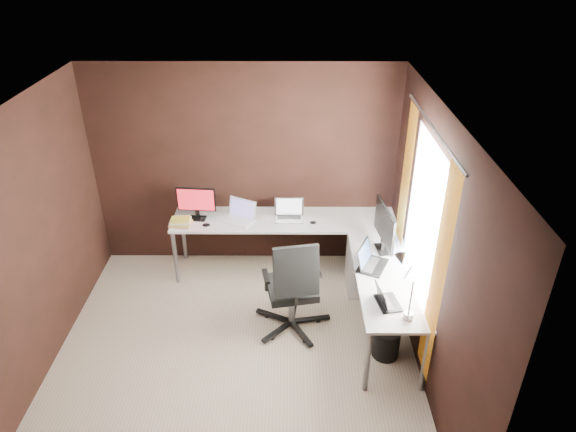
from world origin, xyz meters
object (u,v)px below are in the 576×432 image
(laptop_black_big, at_px, (369,261))
(book_stack, at_px, (180,222))
(monitor_right, at_px, (385,227))
(desk_lamp, at_px, (404,278))
(monitor_left, at_px, (196,202))
(drawer_pedestal, at_px, (366,266))
(laptop_white, at_px, (240,216))
(office_chair, at_px, (292,303))
(laptop_black_small, at_px, (386,300))
(wastebasket, at_px, (386,343))
(laptop_silver, at_px, (289,214))

(laptop_black_big, relative_size, book_stack, 1.63)
(monitor_right, xyz_separation_m, desk_lamp, (-0.01, -1.04, 0.11))
(monitor_left, height_order, laptop_black_big, monitor_left)
(drawer_pedestal, bearing_deg, laptop_white, 167.41)
(monitor_right, height_order, office_chair, monitor_right)
(monitor_right, height_order, laptop_white, monitor_right)
(monitor_right, distance_m, laptop_white, 1.73)
(laptop_black_small, bearing_deg, laptop_white, 33.09)
(office_chair, xyz_separation_m, wastebasket, (0.93, -0.40, -0.18))
(laptop_silver, xyz_separation_m, office_chair, (0.04, -1.10, -0.45))
(laptop_white, relative_size, desk_lamp, 0.69)
(monitor_right, xyz_separation_m, office_chair, (-0.96, -0.40, -0.69))
(laptop_silver, bearing_deg, laptop_black_small, -61.14)
(laptop_black_big, relative_size, wastebasket, 1.40)
(monitor_right, bearing_deg, drawer_pedestal, 10.88)
(drawer_pedestal, bearing_deg, book_stack, 174.49)
(book_stack, relative_size, desk_lamp, 0.42)
(laptop_white, xyz_separation_m, laptop_black_big, (1.40, -0.93, 0.00))
(wastebasket, bearing_deg, laptop_black_big, 105.95)
(monitor_right, bearing_deg, monitor_left, 64.89)
(drawer_pedestal, xyz_separation_m, book_stack, (-2.16, 0.21, 0.47))
(book_stack, bearing_deg, laptop_white, 10.19)
(monitor_right, height_order, book_stack, monitor_right)
(drawer_pedestal, relative_size, laptop_white, 1.38)
(laptop_black_small, height_order, book_stack, laptop_black_small)
(drawer_pedestal, height_order, book_stack, book_stack)
(desk_lamp, xyz_separation_m, wastebasket, (-0.02, 0.24, -0.97))
(laptop_white, distance_m, desk_lamp, 2.33)
(drawer_pedestal, distance_m, wastebasket, 1.12)
(drawer_pedestal, relative_size, office_chair, 0.53)
(book_stack, bearing_deg, laptop_black_small, -33.47)
(monitor_left, bearing_deg, monitor_right, -13.08)
(monitor_right, bearing_deg, office_chair, 105.54)
(monitor_left, relative_size, monitor_right, 0.73)
(laptop_white, relative_size, laptop_black_big, 1.01)
(monitor_right, distance_m, laptop_black_small, 0.94)
(drawer_pedestal, distance_m, laptop_silver, 1.09)
(laptop_black_small, distance_m, office_chair, 1.08)
(drawer_pedestal, height_order, monitor_left, monitor_left)
(laptop_white, height_order, wastebasket, laptop_white)
(monitor_left, distance_m, book_stack, 0.30)
(monitor_right, distance_m, office_chair, 1.25)
(drawer_pedestal, bearing_deg, wastebasket, -86.40)
(laptop_black_big, xyz_separation_m, book_stack, (-2.08, 0.81, -0.02))
(drawer_pedestal, xyz_separation_m, desk_lamp, (0.09, -1.35, 0.83))
(laptop_white, xyz_separation_m, book_stack, (-0.68, -0.12, -0.02))
(book_stack, xyz_separation_m, desk_lamp, (2.25, -1.56, 0.36))
(drawer_pedestal, relative_size, desk_lamp, 0.95)
(laptop_white, xyz_separation_m, wastebasket, (1.55, -1.44, -0.63))
(laptop_silver, bearing_deg, wastebasket, -57.33)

